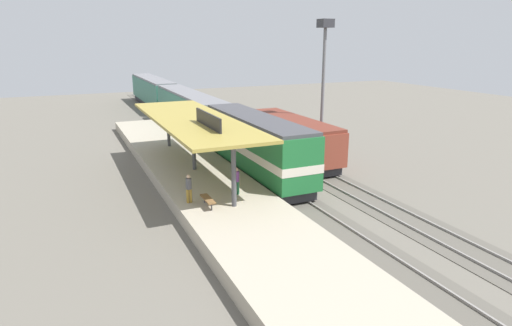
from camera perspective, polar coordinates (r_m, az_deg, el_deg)
The scene contains 13 objects.
ground_plane at distance 34.91m, azimuth 2.51°, elevation -0.97°, with size 120.00×120.00×0.00m, color #666056.
track_near at distance 34.09m, azimuth -0.50°, elevation -1.32°, with size 3.20×110.00×0.16m.
track_far at distance 36.09m, azimuth 6.21°, elevation -0.43°, with size 3.20×110.00×0.16m.
platform at distance 32.49m, azimuth -7.97°, elevation -1.57°, with size 6.00×44.00×0.90m, color #A89E89.
station_canopy at distance 31.43m, azimuth -8.20°, elevation 5.50°, with size 5.20×18.00×4.70m.
platform_bench at distance 25.02m, azimuth -6.29°, elevation -4.71°, with size 0.44×1.70×0.50m.
locomotive at distance 32.90m, azimuth -0.07°, elevation 2.35°, with size 2.93×14.43×4.44m.
passenger_carriage_front at distance 49.60m, azimuth -8.59°, elevation 6.65°, with size 2.90×20.00×4.24m.
passenger_carriage_rear at distance 69.70m, azimuth -13.28°, elevation 9.02°, with size 2.90×20.00×4.24m.
freight_car at distance 37.27m, azimuth 4.78°, elevation 3.20°, with size 2.80×12.00×3.54m.
light_mast at distance 38.56m, azimuth 8.86°, elevation 13.15°, with size 1.10×1.10×11.70m.
person_waiting at distance 25.60m, azimuth -8.75°, elevation -3.11°, with size 0.34×0.34×1.71m.
person_walking at distance 26.64m, azimuth -2.56°, elevation -2.17°, with size 0.34×0.34×1.71m.
Camera 1 is at (-12.97, -29.88, 10.08)m, focal length 30.72 mm.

